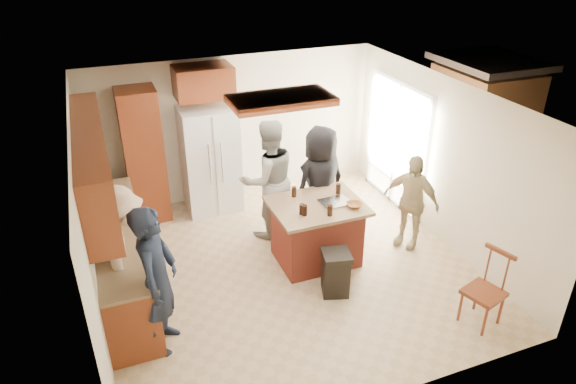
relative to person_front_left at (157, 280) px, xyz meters
name	(u,v)px	position (x,y,z in m)	size (l,w,h in m)	color
room_shell	(470,132)	(6.25, 2.51, -0.05)	(8.00, 5.20, 5.00)	tan
person_front_left	(157,280)	(0.00, 0.00, 0.00)	(0.67, 0.49, 1.84)	black
person_behind_left	(269,180)	(1.95, 1.84, 0.03)	(0.92, 0.57, 1.90)	#9B9C93
person_behind_right	(320,183)	(2.68, 1.53, -0.02)	(0.88, 0.57, 1.80)	black
person_side_right	(411,201)	(3.81, 0.79, -0.18)	(0.87, 0.45, 1.49)	tan
person_counter	(123,253)	(-0.31, 0.73, -0.04)	(1.14, 0.53, 1.76)	tan
left_cabinetry	(113,227)	(-0.37, 1.27, 0.03)	(0.64, 3.00, 2.30)	maroon
back_wall_units	(159,138)	(0.54, 3.07, 0.46)	(1.80, 0.60, 2.45)	maroon
refrigerator	(210,160)	(1.32, 2.99, -0.02)	(0.90, 0.76, 1.80)	white
kitchen_island	(316,232)	(2.34, 0.91, -0.45)	(1.28, 1.03, 0.93)	#993627
island_items	(332,203)	(2.51, 0.80, 0.05)	(0.91, 0.74, 0.15)	silver
trash_bin	(336,272)	(2.27, 0.12, -0.60)	(0.43, 0.43, 0.63)	black
spindle_chair	(485,292)	(3.70, -1.04, -0.47)	(0.52, 0.52, 0.99)	maroon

